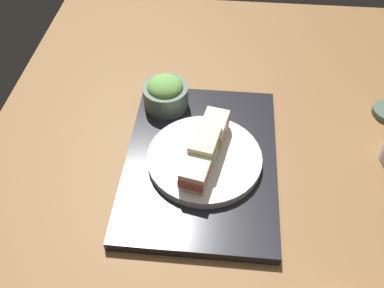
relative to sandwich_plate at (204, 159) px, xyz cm
name	(u,v)px	position (x,y,z in cm)	size (l,w,h in cm)	color
ground_plane	(210,180)	(1.93, 1.42, -4.50)	(140.00, 100.00, 3.00)	brown
serving_tray	(201,161)	(-0.96, -0.73, -1.94)	(42.59, 30.60, 2.13)	black
sandwich_plate	(204,159)	(0.00, 0.00, 0.00)	(23.02, 23.02, 1.75)	white
sandwich_near	(212,128)	(-5.55, 1.14, 3.15)	(8.91, 6.44, 4.56)	beige
sandwich_middle	(205,146)	(0.00, 0.00, 3.70)	(8.57, 6.51, 5.66)	beige
sandwich_far	(197,170)	(5.55, -1.14, 3.06)	(9.11, 6.41, 4.38)	#EFE5C1
salad_bowl	(166,93)	(-16.19, -9.97, 2.59)	(10.13, 10.13, 7.35)	#4C6051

